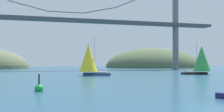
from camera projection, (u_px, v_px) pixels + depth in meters
name	position (u px, v px, depth m)	size (l,w,h in m)	color
ground_plane	(206.00, 108.00, 21.21)	(360.00, 360.00, 0.00)	navy
headland_right	(154.00, 67.00, 167.67)	(62.12, 44.00, 24.76)	#4C5B3D
suspension_bridge	(66.00, 19.00, 112.71)	(140.55, 6.00, 45.06)	slate
sailboat_yellow_sail	(89.00, 59.00, 70.67)	(9.01, 6.15, 10.03)	navy
sailboat_green_sail	(201.00, 59.00, 78.06)	(9.05, 5.69, 9.38)	black
channel_buoy	(39.00, 88.00, 33.41)	(1.10, 1.10, 2.64)	green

